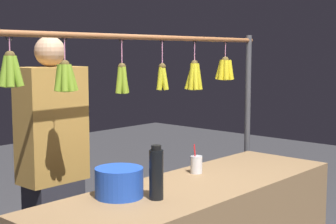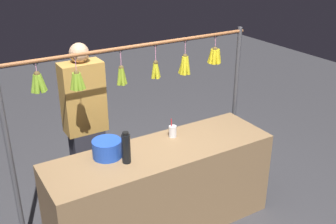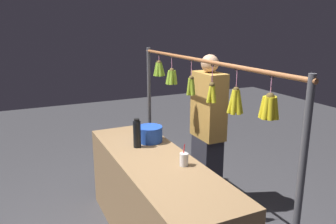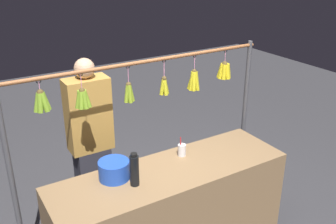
{
  "view_description": "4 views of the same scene",
  "coord_description": "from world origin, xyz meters",
  "px_view_note": "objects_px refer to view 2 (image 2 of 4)",
  "views": [
    {
      "loc": [
        2.17,
        1.76,
        1.58
      ],
      "look_at": [
        0.22,
        0.0,
        1.26
      ],
      "focal_mm": 54.2,
      "sensor_mm": 36.0,
      "label": 1
    },
    {
      "loc": [
        1.55,
        2.67,
        2.55
      ],
      "look_at": [
        -0.07,
        0.0,
        1.18
      ],
      "focal_mm": 42.96,
      "sensor_mm": 36.0,
      "label": 2
    },
    {
      "loc": [
        -2.46,
        1.05,
        1.96
      ],
      "look_at": [
        -0.25,
        0.0,
        1.31
      ],
      "focal_mm": 35.67,
      "sensor_mm": 36.0,
      "label": 3
    },
    {
      "loc": [
        1.46,
        2.36,
        2.54
      ],
      "look_at": [
        0.03,
        0.0,
        1.36
      ],
      "focal_mm": 41.21,
      "sensor_mm": 36.0,
      "label": 4
    }
  ],
  "objects_px": {
    "blue_bucket": "(107,149)",
    "vendor_person": "(86,127)",
    "water_bottle": "(126,148)",
    "drink_cup": "(173,131)"
  },
  "relations": [
    {
      "from": "blue_bucket",
      "to": "drink_cup",
      "type": "xyz_separation_m",
      "value": [
        -0.67,
        -0.03,
        -0.02
      ]
    },
    {
      "from": "blue_bucket",
      "to": "drink_cup",
      "type": "bearing_deg",
      "value": -177.53
    },
    {
      "from": "water_bottle",
      "to": "vendor_person",
      "type": "xyz_separation_m",
      "value": [
        0.05,
        -0.82,
        -0.14
      ]
    },
    {
      "from": "blue_bucket",
      "to": "vendor_person",
      "type": "height_order",
      "value": "vendor_person"
    },
    {
      "from": "vendor_person",
      "to": "water_bottle",
      "type": "bearing_deg",
      "value": 93.6
    },
    {
      "from": "water_bottle",
      "to": "blue_bucket",
      "type": "height_order",
      "value": "water_bottle"
    },
    {
      "from": "drink_cup",
      "to": "vendor_person",
      "type": "bearing_deg",
      "value": -44.79
    },
    {
      "from": "water_bottle",
      "to": "drink_cup",
      "type": "height_order",
      "value": "water_bottle"
    },
    {
      "from": "blue_bucket",
      "to": "vendor_person",
      "type": "relative_size",
      "value": 0.15
    },
    {
      "from": "blue_bucket",
      "to": "vendor_person",
      "type": "distance_m",
      "value": 0.65
    }
  ]
}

